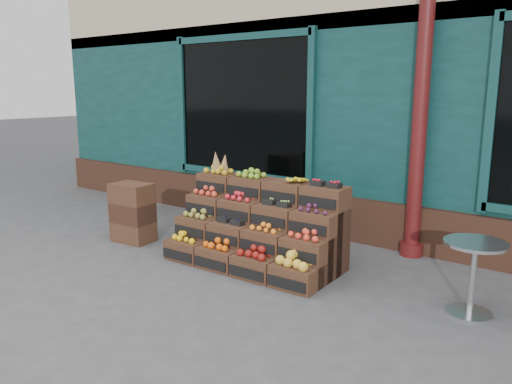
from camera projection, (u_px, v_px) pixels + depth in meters
The scene contains 6 objects.
ground at pixel (231, 283), 5.33m from camera, with size 60.00×60.00×0.00m, color #464649.
shop_facade at pixel (416, 67), 8.81m from camera, with size 12.00×6.24×4.80m.
crate_display at pixel (258, 231), 5.88m from camera, with size 2.04×1.04×1.25m.
spare_crates at pixel (133, 213), 6.70m from camera, with size 0.56×0.42×0.79m.
bistro_table at pixel (473, 270), 4.49m from camera, with size 0.56×0.56×0.70m.
shopkeeper at pixel (251, 149), 8.19m from camera, with size 0.77×0.51×2.12m, color #1F6C24.
Camera 1 is at (3.25, -3.83, 2.04)m, focal length 35.00 mm.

